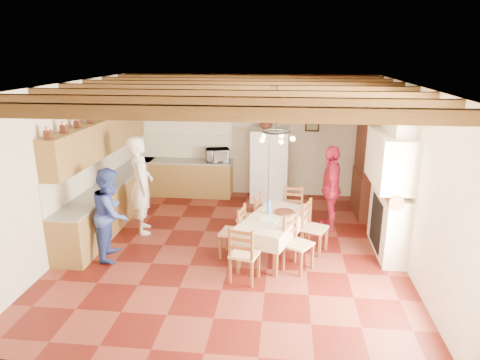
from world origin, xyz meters
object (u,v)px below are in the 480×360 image
Objects in this scene: refrigerator at (269,165)px; chair_left_near at (232,231)px; chair_end_near at (245,253)px; person_woman_red at (331,188)px; chair_left_far at (249,217)px; hutch at (369,167)px; chair_right_far at (315,227)px; person_man at (141,185)px; chair_right_near at (298,243)px; person_woman_blue at (111,213)px; dining_table at (274,221)px; microwave at (218,155)px; chair_end_far at (292,211)px.

refrigerator reaches higher than chair_left_near.
person_woman_red is (1.53, 2.26, 0.40)m from chair_end_near.
refrigerator is at bearing -174.19° from chair_left_far.
chair_left_near is at bearing -48.23° from person_woman_red.
chair_right_far is (-1.26, -2.03, -0.62)m from hutch.
chair_left_far is 1.00× the size of chair_right_far.
refrigerator is 1.00× the size of person_woman_red.
chair_right_near is at bearing -132.82° from person_man.
chair_left_near is at bearing 126.08° from chair_right_far.
chair_left_far is 0.59× the size of person_woman_blue.
refrigerator is 2.94m from dining_table.
chair_right_far and chair_end_near have the same top height.
person_man is at bearing 100.67° from chair_right_near.
hutch is 2.30× the size of chair_left_near.
microwave is at bearing -46.88° from person_man.
hutch reaches higher than chair_right_far.
refrigerator is 0.79× the size of hutch.
chair_left_far is 0.90m from chair_end_far.
hutch is 1.35× the size of person_woman_blue.
person_woman_blue is at bearing -150.60° from chair_end_far.
hutch is at bearing 3.11° from chair_right_near.
chair_end_far is at bearing 70.19° from dining_table.
chair_end_near is 2.76m from person_woman_red.
chair_end_near is 2.04m from chair_end_far.
hutch reaches higher than chair_end_near.
person_man is at bearing -17.17° from person_woman_blue.
chair_end_far is at bearing 36.99° from chair_right_near.
hutch is 1.26× the size of person_woman_red.
chair_right_near is at bearing -51.32° from dining_table.
microwave is (-1.01, 2.54, 0.58)m from chair_left_far.
hutch reaches higher than person_woman_red.
person_woman_red is (1.30, -1.64, 0.00)m from refrigerator.
microwave reaches higher than chair_end_near.
person_woman_red is at bearing 5.55° from chair_right_far.
chair_left_near is 1.00× the size of chair_left_far.
chair_left_far is 0.55× the size of person_woman_red.
microwave is at bearing -60.78° from chair_end_near.
person_woman_red is 3.08× the size of microwave.
chair_end_near is 0.49× the size of person_man.
refrigerator is 1.82× the size of chair_right_near.
chair_end_near is (0.29, -0.82, 0.00)m from chair_left_near.
person_woman_blue is (-2.34, -0.92, 0.34)m from chair_left_far.
chair_end_far is at bearing 52.37° from chair_right_far.
chair_right_near reaches higher than dining_table.
person_woman_blue reaches higher than chair_left_near.
chair_right_near is at bearing -78.89° from microwave.
person_woman_red reaches higher than chair_end_near.
chair_left_near is at bearing -55.71° from chair_end_near.
person_woman_blue is 2.88× the size of microwave.
microwave reaches higher than chair_right_far.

